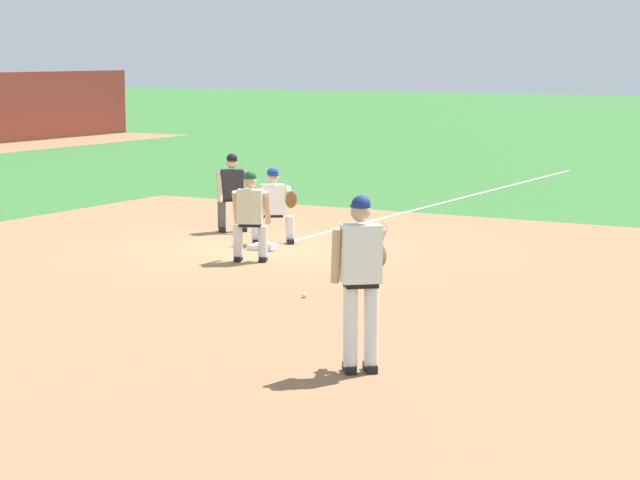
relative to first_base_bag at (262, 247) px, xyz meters
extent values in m
plane|color=#336B2D|center=(0.00, 0.00, -0.04)|extent=(160.00, 160.00, 0.00)
cube|color=#936B47|center=(-3.26, -2.64, -0.04)|extent=(18.00, 18.00, 0.01)
cube|color=white|center=(8.17, 0.00, -0.04)|extent=(16.34, 0.10, 0.00)
cube|color=white|center=(0.00, 0.00, 0.00)|extent=(0.38, 0.38, 0.09)
sphere|color=white|center=(-3.32, -2.75, -0.01)|extent=(0.07, 0.07, 0.07)
cube|color=black|center=(-6.55, -5.17, 0.00)|extent=(0.27, 0.25, 0.09)
cylinder|color=white|center=(-6.59, -5.20, 0.46)|extent=(0.15, 0.15, 0.84)
cube|color=black|center=(-6.42, -5.34, 0.00)|extent=(0.27, 0.25, 0.09)
cylinder|color=white|center=(-6.45, -5.37, 0.46)|extent=(0.15, 0.15, 0.84)
cube|color=black|center=(-6.52, -5.28, 0.90)|extent=(0.37, 0.39, 0.06)
cube|color=white|center=(-6.52, -5.28, 1.22)|extent=(0.44, 0.46, 0.60)
sphere|color=tan|center=(-6.50, -5.27, 1.65)|extent=(0.21, 0.21, 0.21)
sphere|color=navy|center=(-6.50, -5.27, 1.72)|extent=(0.20, 0.20, 0.20)
cube|color=navy|center=(-6.43, -5.21, 1.69)|extent=(0.19, 0.20, 0.02)
cylinder|color=tan|center=(-6.62, -5.04, 1.19)|extent=(0.20, 0.19, 0.59)
cylinder|color=tan|center=(-6.13, -5.29, 1.31)|extent=(0.47, 0.40, 0.41)
ellipsoid|color=brown|center=(-6.06, -5.24, 1.14)|extent=(0.36, 0.34, 0.34)
cube|color=black|center=(0.79, -0.09, 0.00)|extent=(0.27, 0.25, 0.09)
cylinder|color=white|center=(0.82, -0.06, 0.23)|extent=(0.15, 0.15, 0.40)
cube|color=black|center=(0.43, 0.39, 0.00)|extent=(0.27, 0.25, 0.09)
cylinder|color=white|center=(0.46, 0.41, 0.23)|extent=(0.15, 0.15, 0.40)
cube|color=black|center=(0.64, 0.18, 0.46)|extent=(0.37, 0.39, 0.06)
cube|color=white|center=(0.64, 0.18, 0.73)|extent=(0.43, 0.46, 0.52)
sphere|color=#DBB28E|center=(0.62, 0.16, 1.12)|extent=(0.21, 0.21, 0.21)
sphere|color=navy|center=(0.62, 0.16, 1.20)|extent=(0.20, 0.20, 0.20)
cube|color=navy|center=(0.55, 0.11, 1.17)|extent=(0.19, 0.20, 0.02)
cylinder|color=#DBB28E|center=(0.46, -0.28, 0.88)|extent=(0.52, 0.43, 0.24)
cylinder|color=#DBB28E|center=(0.41, 0.31, 0.67)|extent=(0.24, 0.22, 0.58)
ellipsoid|color=brown|center=(0.29, -0.41, 0.80)|extent=(0.29, 0.29, 0.35)
cube|color=black|center=(-1.22, -0.32, 0.00)|extent=(0.28, 0.21, 0.09)
cylinder|color=white|center=(-1.26, -0.34, 0.28)|extent=(0.15, 0.15, 0.50)
cube|color=black|center=(-1.06, -0.69, 0.00)|extent=(0.28, 0.21, 0.09)
cylinder|color=white|center=(-1.10, -0.70, 0.28)|extent=(0.15, 0.15, 0.50)
cube|color=black|center=(-1.18, -0.52, 0.55)|extent=(0.32, 0.39, 0.06)
cube|color=beige|center=(-1.18, -0.52, 0.85)|extent=(0.38, 0.46, 0.54)
sphere|color=tan|center=(-1.16, -0.51, 1.25)|extent=(0.21, 0.21, 0.21)
sphere|color=#194C28|center=(-1.16, -0.51, 1.32)|extent=(0.20, 0.20, 0.20)
cube|color=#194C28|center=(-1.08, -0.47, 1.29)|extent=(0.17, 0.20, 0.02)
cylinder|color=tan|center=(-1.14, -0.23, 0.81)|extent=(0.34, 0.21, 0.56)
cylinder|color=tan|center=(-0.94, -0.69, 0.81)|extent=(0.34, 0.21, 0.56)
cube|color=black|center=(1.67, 1.45, 0.00)|extent=(0.27, 0.25, 0.09)
cylinder|color=#515154|center=(1.70, 1.48, 0.28)|extent=(0.15, 0.15, 0.50)
cube|color=black|center=(1.41, 1.76, 0.00)|extent=(0.27, 0.25, 0.09)
cylinder|color=#515154|center=(1.44, 1.78, 0.28)|extent=(0.15, 0.15, 0.50)
cube|color=black|center=(1.57, 1.63, 0.55)|extent=(0.37, 0.39, 0.06)
cube|color=#232326|center=(1.57, 1.63, 0.85)|extent=(0.44, 0.46, 0.54)
sphere|color=#DBB28E|center=(1.55, 1.62, 1.25)|extent=(0.21, 0.21, 0.21)
sphere|color=black|center=(1.55, 1.62, 1.32)|extent=(0.20, 0.20, 0.20)
cube|color=black|center=(1.48, 1.56, 1.29)|extent=(0.19, 0.20, 0.02)
cylinder|color=#DBB28E|center=(1.62, 1.34, 0.81)|extent=(0.31, 0.28, 0.56)
cylinder|color=#DBB28E|center=(1.29, 1.73, 0.81)|extent=(0.31, 0.28, 0.56)
camera|label=1|loc=(-17.70, -11.09, 3.24)|focal=70.00mm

